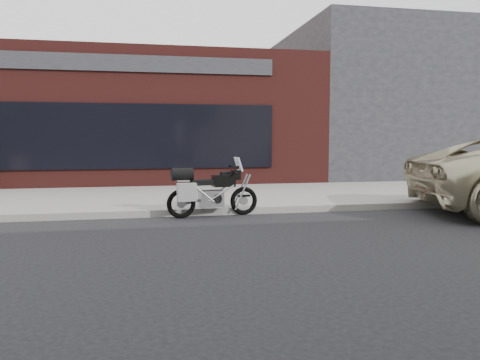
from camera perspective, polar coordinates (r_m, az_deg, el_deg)
name	(u,v)px	position (r m, az deg, el deg)	size (l,w,h in m)	color
ground	(226,267)	(6.09, -1.68, -10.60)	(120.00, 120.00, 0.00)	black
near_sidewalk	(184,196)	(12.92, -6.83, -1.89)	(44.00, 6.00, 0.15)	gray
storefront	(121,123)	(19.80, -14.29, 6.74)	(14.00, 10.07, 4.50)	#501C19
neighbour_building	(391,108)	(22.66, 17.96, 8.33)	(10.00, 10.00, 6.00)	#26262A
motorcycle	(207,191)	(9.78, -4.00, -1.39)	(1.97, 0.81, 1.25)	black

